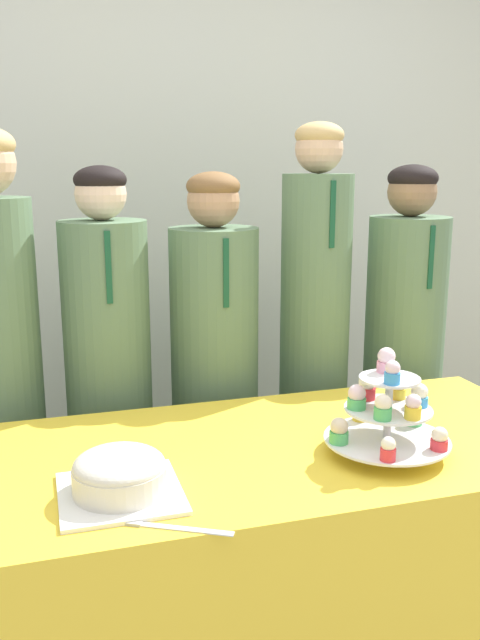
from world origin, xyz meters
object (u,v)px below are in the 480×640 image
Objects in this scene: cupcake_stand at (387,411)px; student_3 at (314,362)px; student_2 at (215,398)px; student_4 at (402,375)px; student_0 at (0,391)px; cake_knife at (146,525)px; student_1 at (110,405)px; round_cake at (120,474)px.

student_3 is (0.12, 0.75, -0.09)m from cupcake_stand.
cupcake_stand is 0.22× the size of student_2.
student_4 is (0.37, 0.00, -0.08)m from student_3.
cake_knife is at bearing -71.05° from student_0.
student_3 reaches higher than student_0.
cupcake_stand is at bearing -71.20° from student_2.
student_3 is at bearing -0.00° from student_0.
student_1 is (-0.62, 0.75, -0.18)m from cupcake_stand.
student_4 is (1.10, 0.00, 0.00)m from student_1.
round_cake is at bearing -135.43° from student_3.
student_2 is 0.98× the size of student_4.
round_cake is 0.18× the size of student_1.
cake_knife is 0.98m from student_0.
student_1 is at bearing -180.00° from student_2.
student_0 reaches higher than student_2.
student_4 reaches higher than cake_knife.
student_0 is at bearing 180.00° from student_1.
cupcake_stand is 0.20× the size of student_3.
round_cake is 0.90m from student_2.
cupcake_stand reaches higher than cake_knife.
student_2 is (0.36, 0.00, -0.01)m from student_1.
student_2 is at bearing 0.00° from student_1.
round_cake is at bearing -69.99° from student_0.
student_2 is at bearing 61.63° from round_cake.
cake_knife is 0.17× the size of student_4.
round_cake is 0.17× the size of student_0.
student_4 reaches higher than round_cake.
student_4 is at bearing 0.00° from student_3.
student_4 reaches higher than student_1.
student_2 is (0.42, 0.78, -0.13)m from round_cake.
cake_knife is 0.16× the size of student_0.
cake_knife is at bearing -112.73° from student_2.
student_1 is 1.00× the size of student_4.
student_0 is 1.09× the size of student_2.
cupcake_stand is at bearing 2.83° from round_cake.
cake_knife is (0.03, -0.15, -0.05)m from round_cake.
student_2 is (0.71, -0.00, -0.09)m from student_0.
student_3 is at bearing -0.00° from student_2.
student_1 is 0.91× the size of student_3.
student_3 reaches higher than round_cake.
cupcake_stand is at bearing -122.79° from student_4.
cupcake_stand is 0.20× the size of student_0.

